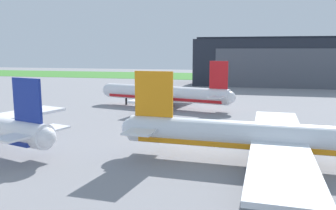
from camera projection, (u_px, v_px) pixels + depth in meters
ground_plane at (182, 141)px, 58.74m from camera, size 440.00×440.00×0.00m
grass_field_strip at (231, 77)px, 204.06m from camera, size 440.00×56.00×0.08m
maintenance_hangar at (289, 62)px, 152.39m from camera, size 82.20×28.98×21.47m
airliner_far_left at (164, 94)px, 92.42m from camera, size 38.58×30.32×12.82m
airliner_near_right at (285, 139)px, 45.19m from camera, size 46.87×41.69×12.46m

